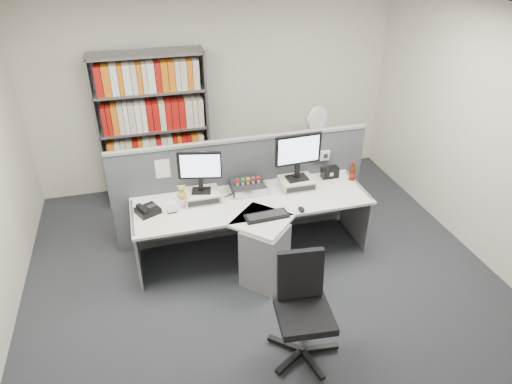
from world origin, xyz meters
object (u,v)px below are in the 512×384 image
object	(u,v)px
monitor_right	(298,153)
filing_cabinet	(313,169)
monitor_left	(200,169)
shelving_unit	(154,131)
keyboard	(267,216)
speaker	(330,172)
desk_phone	(147,210)
desk	(257,231)
mouse	(301,209)
desk_fan	(316,122)
desk_calendar	(172,208)
cola_bottle	(352,173)
desktop_pc	(248,187)
office_chair	(303,305)

from	to	relation	value
monitor_right	filing_cabinet	xyz separation A→B (m)	(0.63, 1.02, -0.79)
monitor_left	shelving_unit	world-z (taller)	shelving_unit
keyboard	speaker	size ratio (longest dim) A/B	2.34
shelving_unit	desk_phone	bearing A→B (deg)	-97.90
desk	speaker	world-z (taller)	speaker
mouse	desk_fan	distance (m)	1.72
shelving_unit	desk_calendar	bearing A→B (deg)	-89.01
keyboard	desk_phone	bearing A→B (deg)	161.27
cola_bottle	shelving_unit	distance (m)	2.62
desktop_pc	cola_bottle	world-z (taller)	cola_bottle
desk	desk_fan	xyz separation A→B (m)	(1.20, 1.40, 0.60)
office_chair	filing_cabinet	bearing A→B (deg)	66.66
shelving_unit	office_chair	world-z (taller)	shelving_unit
cola_bottle	desk_calendar	bearing A→B (deg)	-175.90
monitor_right	keyboard	size ratio (longest dim) A/B	1.18
desk_phone	filing_cabinet	bearing A→B (deg)	26.15
desk_fan	office_chair	bearing A→B (deg)	-113.34
mouse	desk_calendar	distance (m)	1.36
monitor_left	desktop_pc	xyz separation A→B (m)	(0.53, 0.05, -0.33)
filing_cabinet	office_chair	size ratio (longest dim) A/B	0.72
desktop_pc	filing_cabinet	bearing A→B (deg)	38.97
desk_calendar	cola_bottle	bearing A→B (deg)	4.10
desk_calendar	desk	bearing A→B (deg)	-13.69
desk_phone	speaker	size ratio (longest dim) A/B	1.44
desk_fan	filing_cabinet	bearing A→B (deg)	90.00
monitor_right	desktop_pc	bearing A→B (deg)	174.83
cola_bottle	office_chair	xyz separation A→B (m)	(-1.20, -1.60, -0.29)
office_chair	desk	bearing A→B (deg)	92.85
desk_calendar	keyboard	bearing A→B (deg)	-20.70
desk	speaker	size ratio (longest dim) A/B	13.15
cola_bottle	filing_cabinet	world-z (taller)	cola_bottle
desk	desktop_pc	distance (m)	0.54
desk_phone	speaker	distance (m)	2.16
speaker	office_chair	size ratio (longest dim) A/B	0.20
speaker	mouse	bearing A→B (deg)	-133.48
cola_bottle	office_chair	world-z (taller)	office_chair
desktop_pc	filing_cabinet	xyz separation A→B (m)	(1.19, 0.96, -0.42)
monitor_right	speaker	xyz separation A→B (m)	(0.45, 0.11, -0.36)
monitor_right	mouse	bearing A→B (deg)	-103.88
desktop_pc	mouse	size ratio (longest dim) A/B	3.53
desk	keyboard	xyz separation A→B (m)	(0.06, -0.14, 0.28)
keyboard	shelving_unit	xyz separation A→B (m)	(-0.96, 1.99, 0.24)
keyboard	filing_cabinet	size ratio (longest dim) A/B	0.66
desk_phone	office_chair	size ratio (longest dim) A/B	0.29
cola_bottle	mouse	bearing A→B (deg)	-149.02
mouse	desk_calendar	size ratio (longest dim) A/B	0.94
cola_bottle	office_chair	size ratio (longest dim) A/B	0.25
speaker	office_chair	xyz separation A→B (m)	(-0.97, -1.73, -0.27)
desk_phone	mouse	bearing A→B (deg)	-13.65
office_chair	keyboard	bearing A→B (deg)	90.07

